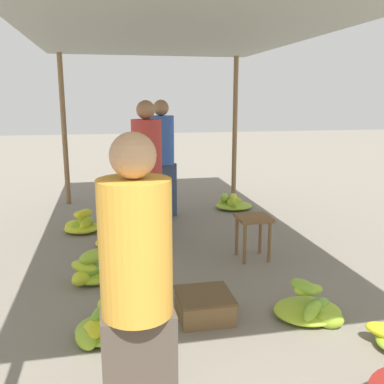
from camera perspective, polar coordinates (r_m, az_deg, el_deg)
name	(u,v)px	position (r m, az deg, el deg)	size (l,w,h in m)	color
canopy_post_back_left	(64,131)	(7.11, -16.68, 7.81)	(0.08, 0.08, 2.36)	olive
canopy_post_back_right	(235,128)	(7.41, 5.73, 8.44)	(0.08, 0.08, 2.36)	olive
canopy_tarp	(185,22)	(4.31, -0.98, 21.69)	(3.21, 6.17, 0.04)	#9EA399
vendor_foreground	(137,295)	(2.03, -7.33, -13.48)	(0.35, 0.33, 1.55)	#4C4238
stool	(253,225)	(4.59, 8.15, -4.37)	(0.34, 0.34, 0.47)	brown
banana_pile_left_0	(110,324)	(3.29, -10.84, -16.89)	(0.57, 0.52, 0.29)	#7BB536
banana_pile_left_1	(119,239)	(5.10, -9.74, -6.13)	(0.52, 0.45, 0.25)	yellow
banana_pile_left_2	(94,270)	(4.17, -12.98, -10.15)	(0.55, 0.45, 0.31)	#C4D329
banana_pile_left_3	(82,224)	(5.70, -14.49, -4.15)	(0.48, 0.49, 0.29)	yellow
banana_pile_right_1	(310,308)	(3.59, 15.44, -14.63)	(0.53, 0.52, 0.28)	#91BE32
banana_pile_right_2	(232,203)	(6.69, 5.35, -1.53)	(0.57, 0.51, 0.23)	yellow
crate_near	(204,305)	(3.47, 1.66, -14.88)	(0.42, 0.42, 0.20)	brown
shopper_walking_mid	(161,157)	(6.10, -4.09, 4.62)	(0.46, 0.46, 1.67)	#384766
shopper_walking_far	(147,169)	(5.09, -6.01, 3.04)	(0.43, 0.43, 1.67)	#384766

